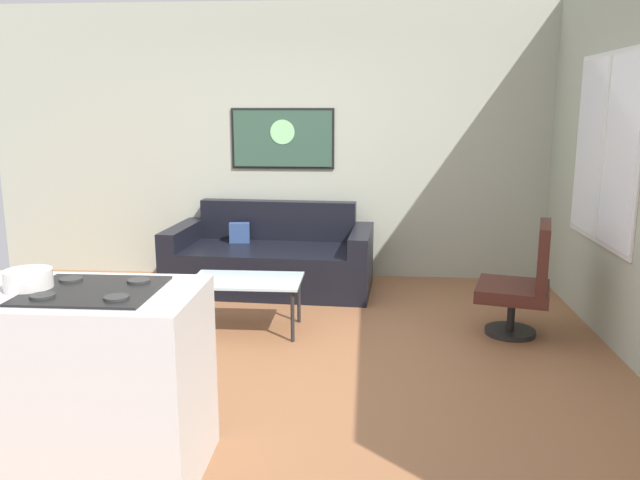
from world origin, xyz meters
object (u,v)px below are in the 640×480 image
(coffee_table, at_px, (247,284))
(wall_painting, at_px, (283,139))
(mixing_bowl, at_px, (28,280))
(armchair, at_px, (524,283))
(couch, at_px, (271,261))

(coffee_table, height_order, wall_painting, wall_painting)
(mixing_bowl, distance_m, wall_painting, 3.90)
(mixing_bowl, bearing_deg, armchair, 37.05)
(armchair, xyz_separation_m, wall_painting, (-2.10, 1.69, 1.02))
(coffee_table, relative_size, wall_painting, 0.82)
(couch, height_order, coffee_table, couch)
(mixing_bowl, relative_size, wall_painting, 0.21)
(coffee_table, bearing_deg, mixing_bowl, -106.92)
(armchair, bearing_deg, couch, 151.40)
(armchair, xyz_separation_m, mixing_bowl, (-2.80, -2.12, 0.55))
(armchair, distance_m, mixing_bowl, 3.55)
(couch, height_order, mixing_bowl, mixing_bowl)
(couch, bearing_deg, armchair, -28.60)
(armchair, bearing_deg, coffee_table, -178.68)
(couch, xyz_separation_m, coffee_table, (-0.01, -1.23, 0.11))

